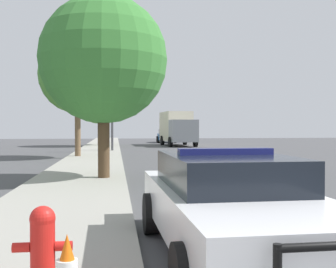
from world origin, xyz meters
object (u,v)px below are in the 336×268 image
Objects in this scene: fire_hydrant at (43,243)px; tree_sidewalk_far at (100,97)px; box_truck at (177,128)px; tree_sidewalk_near at (104,60)px; police_car at (229,203)px; tree_sidewalk_mid at (78,75)px; traffic_cone at (67,268)px; car_background_distant at (166,136)px; traffic_light at (130,102)px.

tree_sidewalk_far is at bearing 91.01° from fire_hydrant.
tree_sidewalk_near reaches higher than box_truck.
box_truck is at bearing -98.68° from police_car.
police_car is 6.03× the size of fire_hydrant.
tree_sidewalk_mid is 1.00× the size of tree_sidewalk_far.
box_truck is at bearing 79.89° from traffic_cone.
tree_sidewalk_far reaches higher than traffic_cone.
car_background_distant is at bearing 81.85° from traffic_cone.
police_car is at bearing 23.81° from fire_hydrant.
car_background_distant is 7.49m from box_truck.
car_background_distant is at bearing 81.33° from fire_hydrant.
tree_sidewalk_mid is 10.22m from tree_sidewalk_near.
tree_sidewalk_mid is 10.27× the size of traffic_cone.
police_car is 1.05× the size of traffic_light.
tree_sidewalk_far reaches higher than police_car.
police_car is at bearing 79.42° from box_truck.
tree_sidewalk_far is at bearing 91.52° from traffic_cone.
police_car is 32.69m from box_truck.
car_background_distant is 32.32m from tree_sidewalk_near.
traffic_light is 15.28m from tree_sidewalk_near.
traffic_light is (-0.53, 23.44, 2.72)m from police_car.
traffic_light is 10.25m from box_truck.
car_background_distant is 41.79m from traffic_cone.
police_car reaches higher than fire_hydrant.
tree_sidewalk_mid is 1.13× the size of tree_sidewalk_near.
box_truck reaches higher than car_background_distant.
tree_sidewalk_near is at bearing -95.21° from traffic_light.
tree_sidewalk_mid is (-1.32, 19.30, 4.07)m from fire_hydrant.
box_truck is at bearing 61.50° from tree_sidewalk_mid.
traffic_light reaches higher than car_background_distant.
car_background_distant is at bearing 70.71° from tree_sidewalk_mid.
tree_sidewalk_mid is at bearing -120.94° from traffic_light.
police_car is 23.61m from traffic_light.
traffic_cone is (-5.92, -41.36, -0.31)m from car_background_distant.
traffic_light is 25.18m from traffic_cone.
tree_sidewalk_near is (-1.39, -15.21, 0.46)m from traffic_light.
tree_sidewalk_near reaches higher than traffic_light.
box_truck is 34.49m from traffic_cone.
car_background_distant is 0.61× the size of box_truck.
box_truck is 7.47m from tree_sidewalk_far.
car_background_distant is (6.23, 40.87, 0.19)m from fire_hydrant.
fire_hydrant is 0.12× the size of tree_sidewalk_far.
traffic_cone is at bearing -93.36° from traffic_light.
tree_sidewalk_mid is (-3.10, -5.16, 1.16)m from traffic_light.
fire_hydrant is 0.12× the size of box_truck.
fire_hydrant is at bearing 75.78° from box_truck.
police_car is at bearing -88.70° from traffic_light.
box_truck is 16.37m from tree_sidewalk_mid.
tree_sidewalk_near is 10.34m from traffic_cone.
police_car is 2.53m from fire_hydrant.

